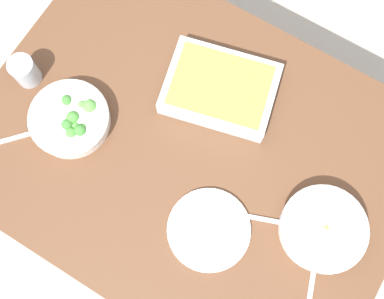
% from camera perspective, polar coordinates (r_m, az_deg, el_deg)
% --- Properties ---
extents(ground_plane, '(6.00, 6.00, 0.00)m').
position_cam_1_polar(ground_plane, '(2.00, 0.00, -5.41)').
color(ground_plane, '#B2A899').
extents(dining_table, '(1.20, 0.90, 0.74)m').
position_cam_1_polar(dining_table, '(1.37, 0.00, -0.96)').
color(dining_table, brown).
rests_on(dining_table, ground_plane).
extents(stew_bowl, '(0.23, 0.23, 0.06)m').
position_cam_1_polar(stew_bowl, '(1.26, 15.75, -9.36)').
color(stew_bowl, white).
rests_on(stew_bowl, dining_table).
extents(broccoli_bowl, '(0.22, 0.22, 0.07)m').
position_cam_1_polar(broccoli_bowl, '(1.32, -14.69, 3.66)').
color(broccoli_bowl, white).
rests_on(broccoli_bowl, dining_table).
extents(baking_dish, '(0.34, 0.29, 0.06)m').
position_cam_1_polar(baking_dish, '(1.30, 3.47, 7.49)').
color(baking_dish, silver).
rests_on(baking_dish, dining_table).
extents(drink_cup, '(0.07, 0.07, 0.08)m').
position_cam_1_polar(drink_cup, '(1.39, -19.76, 8.98)').
color(drink_cup, '#B2BCC6').
rests_on(drink_cup, dining_table).
extents(side_plate, '(0.22, 0.22, 0.01)m').
position_cam_1_polar(side_plate, '(1.24, 2.08, -9.81)').
color(side_plate, white).
rests_on(side_plate, dining_table).
extents(spoon_by_stew, '(0.07, 0.17, 0.01)m').
position_cam_1_polar(spoon_by_stew, '(1.27, 14.80, -13.53)').
color(spoon_by_stew, silver).
rests_on(spoon_by_stew, dining_table).
extents(spoon_by_broccoli, '(0.13, 0.14, 0.01)m').
position_cam_1_polar(spoon_by_broccoli, '(1.36, -18.82, 1.99)').
color(spoon_by_broccoli, silver).
rests_on(spoon_by_broccoli, dining_table).
extents(fork_on_table, '(0.17, 0.08, 0.01)m').
position_cam_1_polar(fork_on_table, '(1.25, 7.26, -8.22)').
color(fork_on_table, silver).
rests_on(fork_on_table, dining_table).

